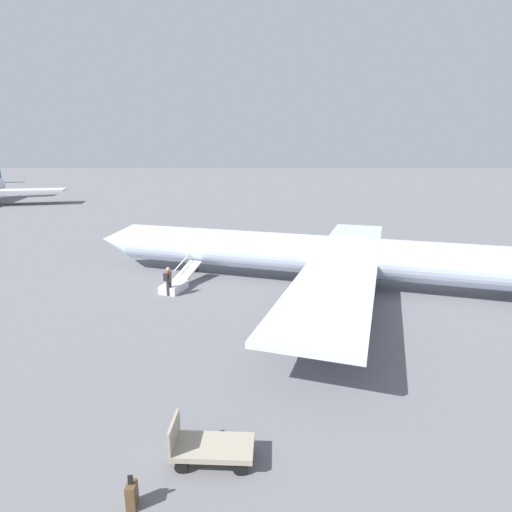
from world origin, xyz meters
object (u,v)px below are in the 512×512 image
Objects in this scene: airplane_main at (338,256)px; luggage_cart at (208,446)px; suitcase at (132,495)px; boarding_stairs at (177,283)px; passenger at (168,279)px.

luggage_cart is at bearing 85.11° from airplane_main.
suitcase is at bearing 82.25° from airplane_main.
passenger is (0.26, 1.19, 0.63)m from boarding_stairs.
boarding_stairs is at bearing 21.94° from airplane_main.
boarding_stairs is at bearing -82.77° from suitcase.
suitcase is (8.11, 16.79, -1.65)m from airplane_main.
passenger is 1.98× the size of suitcase.
passenger is 14.01m from luggage_cart.
suitcase is at bearing 44.56° from luggage_cart.
suitcase is (1.63, 1.47, -0.13)m from luggage_cart.
passenger is at bearing -71.13° from luggage_cart.
boarding_stairs is 4.69× the size of suitcase.
airplane_main is at bearing -110.37° from luggage_cart.
luggage_cart is (-3.68, 14.63, 0.09)m from boarding_stairs.
suitcase is (-2.30, 14.91, -0.67)m from passenger.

